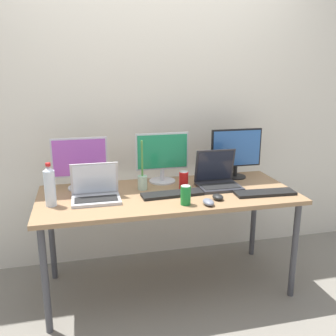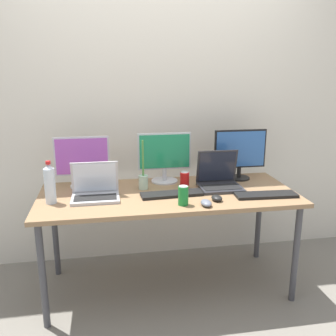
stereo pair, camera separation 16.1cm
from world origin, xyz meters
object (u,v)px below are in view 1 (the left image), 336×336
monitor_left (80,162)px  water_bottle (50,186)px  laptop_silver (96,192)px  bamboo_vase (142,180)px  mouse_by_laptop (218,197)px  soda_can_near_keyboard (184,180)px  keyboard_main (172,194)px  soda_can_by_laptop (186,195)px  keyboard_aux (265,193)px  monitor_center (162,156)px  laptop_secondary (217,178)px  monitor_right (236,151)px  work_desk (168,201)px  mouse_by_keyboard (208,202)px

monitor_left → water_bottle: monitor_left is taller
laptop_silver → bamboo_vase: bearing=22.3°
water_bottle → mouse_by_laptop: bearing=-7.5°
mouse_by_laptop → soda_can_near_keyboard: 0.33m
keyboard_main → mouse_by_laptop: (0.27, -0.15, 0.01)m
keyboard_main → mouse_by_laptop: 0.31m
soda_can_by_laptop → laptop_silver: bearing=157.8°
keyboard_aux → water_bottle: bearing=178.4°
water_bottle → soda_can_by_laptop: 0.86m
soda_can_near_keyboard → monitor_center: bearing=121.2°
water_bottle → soda_can_near_keyboard: water_bottle is taller
keyboard_aux → bamboo_vase: 0.86m
monitor_left → laptop_silver: bearing=-71.3°
monitor_left → keyboard_main: (0.61, -0.30, -0.19)m
keyboard_main → soda_can_by_laptop: size_ratio=3.38×
laptop_secondary → soda_can_near_keyboard: laptop_secondary is taller
keyboard_aux → bamboo_vase: bearing=162.4°
monitor_left → laptop_secondary: monitor_left is taller
bamboo_vase → soda_can_near_keyboard: bearing=-7.7°
monitor_left → mouse_by_laptop: (0.88, -0.46, -0.18)m
water_bottle → soda_can_near_keyboard: 0.93m
laptop_secondary → keyboard_aux: 0.36m
monitor_left → laptop_secondary: (0.98, -0.18, -0.14)m
monitor_center → keyboard_aux: bearing=-35.8°
laptop_secondary → keyboard_aux: (0.26, -0.25, -0.05)m
monitor_center → soda_can_by_laptop: monitor_center is taller
monitor_right → mouse_by_laptop: bearing=-124.8°
keyboard_aux → soda_can_near_keyboard: soda_can_near_keyboard is taller
soda_can_by_laptop → mouse_by_laptop: bearing=9.0°
keyboard_main → work_desk: bearing=100.8°
work_desk → soda_can_by_laptop: size_ratio=14.17×
work_desk → monitor_right: bearing=22.0°
monitor_left → laptop_secondary: 1.00m
monitor_right → mouse_by_keyboard: monitor_right is taller
monitor_right → keyboard_aux: monitor_right is taller
monitor_left → keyboard_main: monitor_left is taller
work_desk → soda_can_by_laptop: soda_can_by_laptop is taller
work_desk → laptop_secondary: size_ratio=5.93×
monitor_left → soda_can_near_keyboard: 0.75m
keyboard_main → soda_can_near_keyboard: 0.19m
monitor_left → mouse_by_keyboard: 0.97m
work_desk → keyboard_aux: 0.68m
monitor_left → monitor_right: 1.20m
keyboard_aux → soda_can_by_laptop: bearing=-170.9°
monitor_center → laptop_secondary: size_ratio=1.34×
soda_can_near_keyboard → monitor_right: bearing=19.9°
monitor_right → bamboo_vase: bearing=-170.3°
work_desk → keyboard_aux: (0.65, -0.19, 0.07)m
monitor_right → bamboo_vase: (-0.77, -0.13, -0.14)m
monitor_center → mouse_by_laptop: 0.58m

